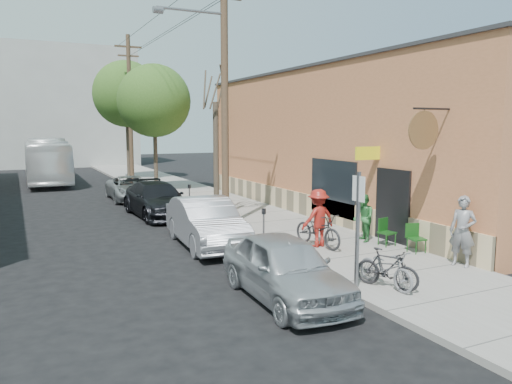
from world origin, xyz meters
name	(u,v)px	position (x,y,z in m)	size (l,w,h in m)	color
ground	(201,261)	(0.00, 0.00, 0.00)	(120.00, 120.00, 0.00)	black
sidewalk	(206,201)	(4.25, 11.00, 0.07)	(4.50, 58.00, 0.15)	gray
cafe_building	(348,142)	(8.99, 4.99, 3.30)	(6.60, 20.20, 6.61)	#B86D44
end_cap_building	(42,107)	(-2.00, 42.00, 6.00)	(18.00, 8.00, 12.00)	#A9A9A4
sign_post	(358,219)	(2.35, -4.48, 1.83)	(0.07, 0.45, 2.80)	slate
parking_meter_near	(264,221)	(2.25, 0.25, 0.98)	(0.14, 0.14, 1.24)	slate
parking_meter_far	(189,193)	(2.25, 7.78, 0.98)	(0.14, 0.14, 1.24)	slate
utility_pole_near	(223,89)	(2.39, 3.94, 5.41)	(3.57, 0.28, 10.00)	#503A28
utility_pole_far	(130,107)	(2.45, 20.90, 5.34)	(1.80, 0.28, 10.00)	#503A28
tree_bare	(216,160)	(2.80, 5.80, 2.59)	(0.24, 0.24, 4.88)	#44392C
tree_leafy_mid	(154,101)	(2.80, 15.79, 5.53)	(4.32, 4.32, 7.55)	#44392C
tree_leafy_far	(126,94)	(2.80, 23.73, 6.39)	(4.85, 4.85, 8.67)	#44392C
patio_chair_a	(387,232)	(5.90, -1.43, 0.59)	(0.50, 0.50, 0.88)	#124313
patio_chair_b	(417,238)	(6.11, -2.53, 0.59)	(0.50, 0.50, 0.88)	#124313
patron_grey	(463,231)	(6.15, -4.22, 1.14)	(0.72, 0.47, 1.98)	slate
patron_green	(363,218)	(5.59, -0.58, 0.95)	(0.78, 0.61, 1.61)	#317A3A
cyclist	(318,218)	(3.82, -0.53, 1.08)	(1.20, 0.69, 1.86)	maroon
cyclist_bike	(318,230)	(3.82, -0.53, 0.69)	(0.72, 2.07, 1.09)	black
parked_bike_a	(387,269)	(3.01, -4.81, 0.63)	(0.45, 1.59, 0.95)	black
parked_bike_b	(386,268)	(3.04, -4.72, 0.61)	(0.61, 1.74, 0.92)	slate
car_0	(285,268)	(0.63, -4.05, 0.75)	(1.78, 4.42, 1.51)	#B4B7BC
car_1	(206,223)	(0.80, 1.67, 0.81)	(1.71, 4.91, 1.62)	#B8B8C0
car_2	(157,199)	(0.80, 8.00, 0.76)	(2.13, 5.24, 1.52)	black
car_3	(131,188)	(0.80, 13.54, 0.65)	(2.17, 4.71, 1.31)	#919598
bus	(46,160)	(-2.79, 24.90, 1.61)	(2.70, 11.54, 3.21)	white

